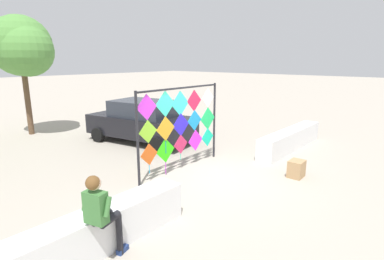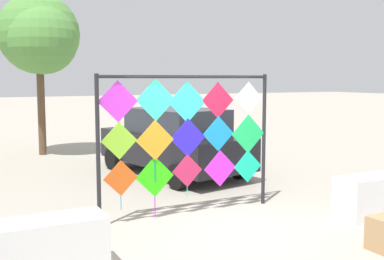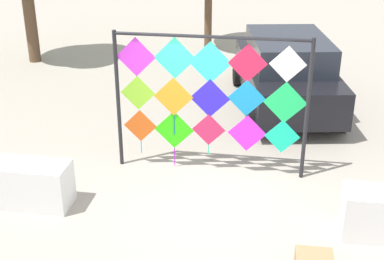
# 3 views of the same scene
# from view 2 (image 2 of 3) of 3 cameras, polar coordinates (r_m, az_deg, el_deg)

# --- Properties ---
(ground) EXTENTS (120.00, 120.00, 0.00)m
(ground) POSITION_cam_2_polar(r_m,az_deg,el_deg) (7.73, 4.10, -12.32)
(ground) COLOR #ADA393
(kite_display_rack) EXTENTS (3.38, 0.09, 2.54)m
(kite_display_rack) POSITION_cam_2_polar(r_m,az_deg,el_deg) (8.38, -0.50, -0.11)
(kite_display_rack) COLOR #232328
(kite_display_rack) RESTS_ON ground
(parked_car) EXTENTS (2.73, 4.66, 1.70)m
(parked_car) POSITION_cam_2_polar(r_m,az_deg,el_deg) (12.11, -2.15, -1.33)
(parked_car) COLOR black
(parked_car) RESTS_ON ground
(tree_palm_like) EXTENTS (2.55, 2.89, 5.14)m
(tree_palm_like) POSITION_cam_2_polar(r_m,az_deg,el_deg) (15.76, -18.02, 10.93)
(tree_palm_like) COLOR brown
(tree_palm_like) RESTS_ON ground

